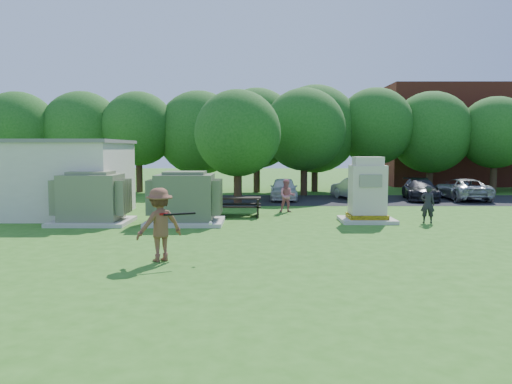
{
  "coord_description": "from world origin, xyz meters",
  "views": [
    {
      "loc": [
        0.06,
        -15.07,
        2.97
      ],
      "look_at": [
        0.0,
        4.0,
        1.3
      ],
      "focal_mm": 35.0,
      "sensor_mm": 36.0,
      "label": 1
    }
  ],
  "objects_px": {
    "car_white": "(284,189)",
    "transformer_left": "(92,199)",
    "person_at_picnic": "(287,196)",
    "batter": "(160,225)",
    "person_by_generator": "(428,204)",
    "transformer_right": "(185,199)",
    "picnic_table": "(239,204)",
    "car_dark": "(420,189)",
    "car_silver_a": "(357,189)",
    "generator_cabinet": "(367,194)",
    "car_silver_b": "(462,189)"
  },
  "relations": [
    {
      "from": "person_at_picnic",
      "to": "batter",
      "type": "bearing_deg",
      "value": -109.21
    },
    {
      "from": "car_dark",
      "to": "car_silver_b",
      "type": "distance_m",
      "value": 2.48
    },
    {
      "from": "batter",
      "to": "person_by_generator",
      "type": "relative_size",
      "value": 1.27
    },
    {
      "from": "generator_cabinet",
      "to": "person_at_picnic",
      "type": "height_order",
      "value": "generator_cabinet"
    },
    {
      "from": "picnic_table",
      "to": "transformer_right",
      "type": "bearing_deg",
      "value": -133.31
    },
    {
      "from": "batter",
      "to": "person_by_generator",
      "type": "height_order",
      "value": "batter"
    },
    {
      "from": "car_white",
      "to": "car_silver_a",
      "type": "bearing_deg",
      "value": 2.28
    },
    {
      "from": "car_silver_a",
      "to": "car_dark",
      "type": "relative_size",
      "value": 0.95
    },
    {
      "from": "person_by_generator",
      "to": "person_at_picnic",
      "type": "xyz_separation_m",
      "value": [
        -5.39,
        3.4,
        0.01
      ]
    },
    {
      "from": "generator_cabinet",
      "to": "picnic_table",
      "type": "height_order",
      "value": "generator_cabinet"
    },
    {
      "from": "person_by_generator",
      "to": "car_dark",
      "type": "distance_m",
      "value": 9.38
    },
    {
      "from": "car_white",
      "to": "transformer_left",
      "type": "bearing_deg",
      "value": -129.06
    },
    {
      "from": "batter",
      "to": "person_at_picnic",
      "type": "bearing_deg",
      "value": -146.26
    },
    {
      "from": "generator_cabinet",
      "to": "car_dark",
      "type": "height_order",
      "value": "generator_cabinet"
    },
    {
      "from": "transformer_right",
      "to": "car_silver_a",
      "type": "distance_m",
      "value": 12.57
    },
    {
      "from": "transformer_right",
      "to": "car_silver_a",
      "type": "relative_size",
      "value": 0.75
    },
    {
      "from": "person_by_generator",
      "to": "person_at_picnic",
      "type": "relative_size",
      "value": 0.99
    },
    {
      "from": "batter",
      "to": "car_white",
      "type": "relative_size",
      "value": 0.51
    },
    {
      "from": "transformer_left",
      "to": "person_at_picnic",
      "type": "distance_m",
      "value": 8.69
    },
    {
      "from": "generator_cabinet",
      "to": "transformer_left",
      "type": "bearing_deg",
      "value": -177.51
    },
    {
      "from": "picnic_table",
      "to": "person_by_generator",
      "type": "relative_size",
      "value": 1.28
    },
    {
      "from": "person_by_generator",
      "to": "car_dark",
      "type": "height_order",
      "value": "person_by_generator"
    },
    {
      "from": "transformer_left",
      "to": "picnic_table",
      "type": "distance_m",
      "value": 6.13
    },
    {
      "from": "car_dark",
      "to": "car_silver_b",
      "type": "bearing_deg",
      "value": 11.94
    },
    {
      "from": "transformer_left",
      "to": "person_at_picnic",
      "type": "relative_size",
      "value": 1.96
    },
    {
      "from": "transformer_left",
      "to": "car_silver_a",
      "type": "relative_size",
      "value": 0.75
    },
    {
      "from": "generator_cabinet",
      "to": "car_white",
      "type": "height_order",
      "value": "generator_cabinet"
    },
    {
      "from": "picnic_table",
      "to": "car_white",
      "type": "xyz_separation_m",
      "value": [
        2.35,
        7.01,
        0.12
      ]
    },
    {
      "from": "transformer_left",
      "to": "car_silver_b",
      "type": "relative_size",
      "value": 0.67
    },
    {
      "from": "picnic_table",
      "to": "car_dark",
      "type": "distance_m",
      "value": 12.39
    },
    {
      "from": "car_silver_a",
      "to": "generator_cabinet",
      "type": "bearing_deg",
      "value": 60.8
    },
    {
      "from": "transformer_left",
      "to": "generator_cabinet",
      "type": "bearing_deg",
      "value": 2.49
    },
    {
      "from": "transformer_left",
      "to": "car_silver_b",
      "type": "bearing_deg",
      "value": 26.62
    },
    {
      "from": "person_by_generator",
      "to": "car_white",
      "type": "xyz_separation_m",
      "value": [
        -5.25,
        9.02,
        -0.12
      ]
    },
    {
      "from": "transformer_right",
      "to": "car_white",
      "type": "xyz_separation_m",
      "value": [
        4.37,
        9.15,
        -0.32
      ]
    },
    {
      "from": "generator_cabinet",
      "to": "picnic_table",
      "type": "bearing_deg",
      "value": 162.41
    },
    {
      "from": "transformer_right",
      "to": "car_dark",
      "type": "xyz_separation_m",
      "value": [
        12.25,
        9.13,
        -0.36
      ]
    },
    {
      "from": "picnic_table",
      "to": "car_dark",
      "type": "height_order",
      "value": "car_dark"
    },
    {
      "from": "generator_cabinet",
      "to": "car_silver_b",
      "type": "xyz_separation_m",
      "value": [
        7.43,
        8.76,
        -0.53
      ]
    },
    {
      "from": "batter",
      "to": "car_silver_b",
      "type": "xyz_separation_m",
      "value": [
        14.45,
        15.83,
        -0.35
      ]
    },
    {
      "from": "picnic_table",
      "to": "person_at_picnic",
      "type": "bearing_deg",
      "value": 32.07
    },
    {
      "from": "generator_cabinet",
      "to": "car_white",
      "type": "distance_m",
      "value": 9.17
    },
    {
      "from": "person_at_picnic",
      "to": "car_white",
      "type": "xyz_separation_m",
      "value": [
        0.14,
        5.62,
        -0.12
      ]
    },
    {
      "from": "transformer_left",
      "to": "car_dark",
      "type": "xyz_separation_m",
      "value": [
        15.95,
        9.13,
        -0.36
      ]
    },
    {
      "from": "generator_cabinet",
      "to": "person_by_generator",
      "type": "xyz_separation_m",
      "value": [
        2.33,
        -0.34,
        -0.39
      ]
    },
    {
      "from": "person_by_generator",
      "to": "transformer_right",
      "type": "bearing_deg",
      "value": 11.46
    },
    {
      "from": "transformer_right",
      "to": "generator_cabinet",
      "type": "relative_size",
      "value": 1.14
    },
    {
      "from": "picnic_table",
      "to": "batter",
      "type": "height_order",
      "value": "batter"
    },
    {
      "from": "transformer_left",
      "to": "car_silver_a",
      "type": "bearing_deg",
      "value": 36.6
    },
    {
      "from": "transformer_left",
      "to": "person_at_picnic",
      "type": "xyz_separation_m",
      "value": [
        7.93,
        3.53,
        -0.2
      ]
    }
  ]
}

